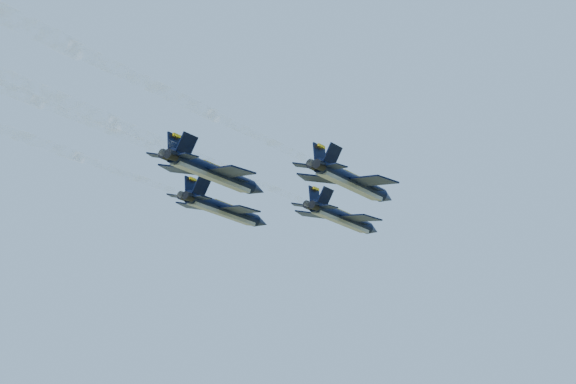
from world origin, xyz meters
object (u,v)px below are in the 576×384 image
at_px(jet_lead, 343,218).
at_px(jet_slot, 215,173).
at_px(jet_right, 353,182).
at_px(jet_left, 225,210).

relative_size(jet_lead, jet_slot, 1.00).
distance_m(jet_lead, jet_right, 18.86).
bearing_deg(jet_slot, jet_left, 127.36).
height_order(jet_lead, jet_left, same).
relative_size(jet_right, jet_slot, 1.00).
height_order(jet_right, jet_slot, same).
distance_m(jet_right, jet_slot, 17.46).
height_order(jet_lead, jet_slot, same).
relative_size(jet_left, jet_right, 1.00).
xyz_separation_m(jet_lead, jet_right, (8.39, -16.89, 0.00)).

